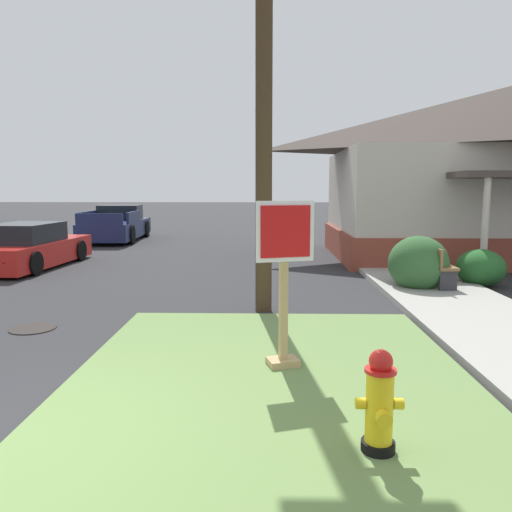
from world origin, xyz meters
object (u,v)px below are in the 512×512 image
at_px(stop_sign, 284,289).
at_px(manhole_cover, 33,328).
at_px(fire_hydrant, 380,404).
at_px(pickup_truck_navy, 117,226).
at_px(street_bench, 434,264).
at_px(utility_pole, 264,46).
at_px(parked_sedan_red, 30,248).

bearing_deg(stop_sign, manhole_cover, 155.58).
distance_m(fire_hydrant, pickup_truck_navy, 18.86).
bearing_deg(pickup_truck_navy, street_bench, -46.04).
height_order(stop_sign, utility_pole, utility_pole).
distance_m(fire_hydrant, street_bench, 7.43).
bearing_deg(manhole_cover, fire_hydrant, -38.95).
bearing_deg(street_bench, stop_sign, -124.44).
bearing_deg(manhole_cover, stop_sign, -24.42).
xyz_separation_m(manhole_cover, pickup_truck_navy, (-2.78, 13.66, 0.61)).
relative_size(parked_sedan_red, street_bench, 3.07).
bearing_deg(pickup_truck_navy, utility_pole, -62.68).
bearing_deg(street_bench, manhole_cover, -156.20).
xyz_separation_m(stop_sign, street_bench, (3.41, 4.98, -0.43)).
bearing_deg(stop_sign, fire_hydrant, -70.06).
bearing_deg(parked_sedan_red, stop_sign, -49.10).
bearing_deg(street_bench, pickup_truck_navy, 133.96).
height_order(fire_hydrant, pickup_truck_navy, pickup_truck_navy).
distance_m(fire_hydrant, manhole_cover, 5.91).
distance_m(parked_sedan_red, pickup_truck_navy, 7.52).
bearing_deg(pickup_truck_navy, stop_sign, -66.64).
xyz_separation_m(parked_sedan_red, utility_pole, (6.59, -4.87, 4.03)).
bearing_deg(parked_sedan_red, pickup_truck_navy, 88.53).
distance_m(stop_sign, utility_pole, 4.68).
height_order(pickup_truck_navy, utility_pole, utility_pole).
relative_size(fire_hydrant, street_bench, 0.58).
relative_size(pickup_truck_navy, street_bench, 3.69).
relative_size(manhole_cover, street_bench, 0.48).
xyz_separation_m(fire_hydrant, manhole_cover, (-4.58, 3.71, -0.47)).
height_order(stop_sign, parked_sedan_red, stop_sign).
bearing_deg(stop_sign, utility_pole, 94.97).
xyz_separation_m(stop_sign, pickup_truck_navy, (-6.66, 15.42, -0.40)).
distance_m(stop_sign, parked_sedan_red, 10.47).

